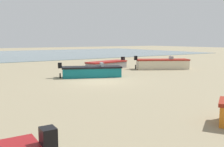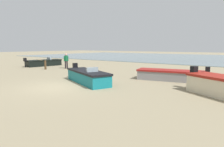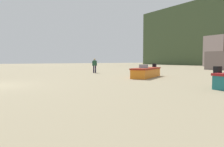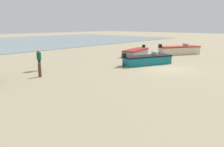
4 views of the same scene
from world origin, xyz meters
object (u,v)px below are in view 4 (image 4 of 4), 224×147
Objects in this scene: boat_teal_0 at (147,60)px; beach_walker_distant at (39,58)px; boat_grey_1 at (136,52)px; mooring_post_near_water at (40,70)px; boat_cream_4 at (179,50)px.

beach_walker_distant reaches higher than boat_teal_0.
boat_teal_0 is at bearing 73.26° from beach_walker_distant.
boat_grey_1 is at bearing 101.91° from beach_walker_distant.
beach_walker_distant is at bearing -119.76° from mooring_post_near_water.
boat_cream_4 is 5.38× the size of mooring_post_near_water.
boat_cream_4 is at bearing -138.58° from boat_grey_1.
mooring_post_near_water is at bearing -84.77° from boat_teal_0.
beach_walker_distant is at bearing 75.13° from boat_grey_1.
mooring_post_near_water is (12.72, 1.25, 0.09)m from boat_grey_1.
boat_cream_4 is (-4.27, 3.19, 0.12)m from boat_grey_1.
mooring_post_near_water is at bearing 83.77° from boat_grey_1.
boat_grey_1 is 5.13× the size of mooring_post_near_water.
boat_cream_4 is at bearing 91.50° from beach_walker_distant.
beach_walker_distant reaches higher than boat_cream_4.
boat_teal_0 is 4.96× the size of mooring_post_near_water.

